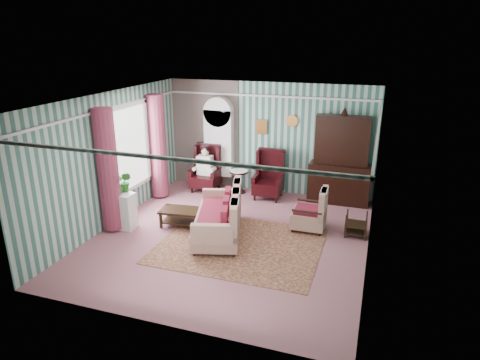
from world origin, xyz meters
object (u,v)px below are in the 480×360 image
(wingback_left, at_px, (205,168))
(wingback_right, at_px, (268,175))
(dresser_hutch, at_px, (341,157))
(seated_woman, at_px, (205,170))
(sofa, at_px, (218,215))
(floral_armchair, at_px, (309,208))
(plant_stand, at_px, (122,211))
(bookcase, at_px, (219,148))
(nest_table, at_px, (356,224))
(coffee_table, at_px, (182,218))
(round_side_table, at_px, (239,182))

(wingback_left, relative_size, wingback_right, 1.00)
(dresser_hutch, height_order, seated_woman, dresser_hutch)
(dresser_hutch, bearing_deg, wingback_left, -175.59)
(sofa, xyz_separation_m, floral_armchair, (1.76, 0.92, 0.03))
(wingback_right, distance_m, seated_woman, 1.75)
(wingback_left, relative_size, plant_stand, 1.56)
(wingback_left, bearing_deg, seated_woman, 0.00)
(bookcase, bearing_deg, wingback_right, -14.57)
(dresser_hutch, height_order, wingback_left, dresser_hutch)
(bookcase, distance_m, seated_woman, 0.70)
(wingback_left, xyz_separation_m, nest_table, (4.07, -1.55, -0.35))
(wingback_right, distance_m, coffee_table, 2.67)
(dresser_hutch, xyz_separation_m, seated_woman, (-3.50, -0.27, -0.59))
(wingback_right, relative_size, floral_armchair, 1.27)
(sofa, bearing_deg, round_side_table, -7.39)
(dresser_hutch, relative_size, nest_table, 4.37)
(round_side_table, bearing_deg, nest_table, -28.20)
(bookcase, height_order, coffee_table, bookcase)
(coffee_table, bearing_deg, round_side_table, 78.25)
(wingback_left, bearing_deg, floral_armchair, -26.44)
(round_side_table, height_order, nest_table, round_side_table)
(dresser_hutch, xyz_separation_m, wingback_right, (-1.75, -0.27, -0.55))
(coffee_table, bearing_deg, plant_stand, -157.92)
(nest_table, distance_m, floral_armchair, 1.03)
(bookcase, height_order, plant_stand, bookcase)
(round_side_table, bearing_deg, coffee_table, -101.75)
(bookcase, bearing_deg, nest_table, -26.92)
(wingback_left, bearing_deg, wingback_right, 0.00)
(nest_table, bearing_deg, round_side_table, 151.80)
(bookcase, distance_m, dresser_hutch, 3.25)
(wingback_left, bearing_deg, nest_table, -20.85)
(sofa, bearing_deg, seated_woman, 11.85)
(plant_stand, bearing_deg, sofa, 8.35)
(seated_woman, distance_m, floral_armchair, 3.43)
(plant_stand, height_order, coffee_table, plant_stand)
(seated_woman, relative_size, coffee_table, 1.24)
(nest_table, relative_size, coffee_table, 0.57)
(wingback_right, relative_size, plant_stand, 1.56)
(wingback_left, bearing_deg, dresser_hutch, 4.41)
(plant_stand, bearing_deg, dresser_hutch, 35.08)
(coffee_table, bearing_deg, wingback_left, 99.97)
(round_side_table, bearing_deg, wingback_left, -170.54)
(round_side_table, xyz_separation_m, sofa, (0.41, -2.59, 0.16))
(seated_woman, bearing_deg, wingback_left, 0.00)
(floral_armchair, xyz_separation_m, coffee_table, (-2.67, -0.74, -0.29))
(wingback_left, distance_m, nest_table, 4.37)
(round_side_table, height_order, coffee_table, round_side_table)
(dresser_hutch, height_order, sofa, dresser_hutch)
(dresser_hutch, relative_size, plant_stand, 2.95)
(wingback_right, bearing_deg, round_side_table, 169.99)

